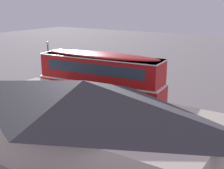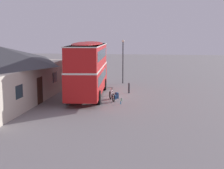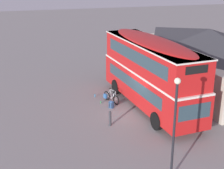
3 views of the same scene
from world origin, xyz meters
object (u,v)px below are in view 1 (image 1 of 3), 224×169
at_px(water_bottle_blue_sports, 150,105).
at_px(street_lamp, 49,61).
at_px(touring_bicycle, 132,102).
at_px(backpack_on_ground, 123,100).
at_px(water_bottle_green_metal, 135,102).
at_px(double_decker_bus, 101,79).
at_px(kerb_bollard, 104,91).

bearing_deg(water_bottle_blue_sports, street_lamp, 5.35).
bearing_deg(street_lamp, water_bottle_blue_sports, -174.65).
height_order(touring_bicycle, backpack_on_ground, touring_bicycle).
bearing_deg(water_bottle_green_metal, touring_bicycle, 93.96).
distance_m(backpack_on_ground, street_lamp, 8.84).
bearing_deg(water_bottle_blue_sports, double_decker_bus, 48.40).
bearing_deg(touring_bicycle, water_bottle_blue_sports, -146.28).
bearing_deg(water_bottle_blue_sports, backpack_on_ground, 14.84).
height_order(street_lamp, kerb_bollard, street_lamp).
relative_size(double_decker_bus, touring_bicycle, 6.35).
distance_m(double_decker_bus, street_lamp, 8.19).
bearing_deg(kerb_bollard, double_decker_bus, 120.68).
relative_size(water_bottle_blue_sports, kerb_bollard, 0.26).
xyz_separation_m(touring_bicycle, backpack_on_ground, (1.02, -0.24, -0.10)).
bearing_deg(touring_bicycle, kerb_bollard, -16.60).
bearing_deg(water_bottle_green_metal, street_lamp, 5.47).
height_order(touring_bicycle, water_bottle_green_metal, touring_bicycle).
bearing_deg(street_lamp, double_decker_bus, 164.56).
height_order(double_decker_bus, backpack_on_ground, double_decker_bus).
height_order(water_bottle_blue_sports, street_lamp, street_lamp).
xyz_separation_m(street_lamp, kerb_bollard, (-5.87, -1.21, -2.47)).
bearing_deg(kerb_bollard, street_lamp, 11.68).
distance_m(water_bottle_green_metal, water_bottle_blue_sports, 1.33).
xyz_separation_m(double_decker_bus, touring_bicycle, (-1.55, -2.33, -2.27)).
bearing_deg(touring_bicycle, double_decker_bus, 56.37).
bearing_deg(water_bottle_blue_sports, kerb_bollard, -2.50).
height_order(touring_bicycle, kerb_bollard, touring_bicycle).
height_order(touring_bicycle, street_lamp, street_lamp).
height_order(backpack_on_ground, kerb_bollard, kerb_bollard).
bearing_deg(kerb_bollard, touring_bicycle, 163.40).
xyz_separation_m(backpack_on_ground, street_lamp, (8.41, 0.39, 2.70)).
xyz_separation_m(double_decker_bus, water_bottle_green_metal, (-1.50, -3.08, -2.54)).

